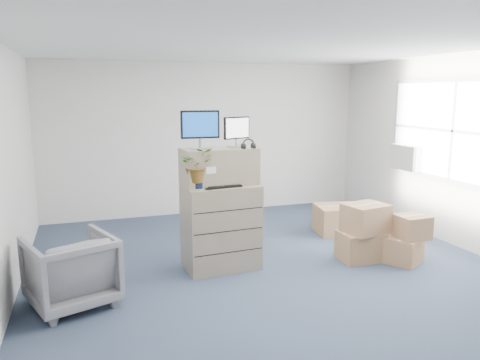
# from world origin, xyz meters

# --- Properties ---
(ground) EXTENTS (7.00, 7.00, 0.00)m
(ground) POSITION_xyz_m (0.00, 0.00, 0.00)
(ground) COLOR #29354B
(ground) RESTS_ON ground
(wall_back) EXTENTS (6.00, 0.02, 2.80)m
(wall_back) POSITION_xyz_m (0.00, 3.51, 1.40)
(wall_back) COLOR beige
(wall_back) RESTS_ON ground
(window) EXTENTS (0.07, 2.72, 1.52)m
(window) POSITION_xyz_m (2.96, 0.50, 1.70)
(window) COLOR #949496
(window) RESTS_ON wall_right
(ac_unit) EXTENTS (0.24, 0.60, 0.40)m
(ac_unit) POSITION_xyz_m (2.87, 1.40, 1.20)
(ac_unit) COLOR silver
(ac_unit) RESTS_ON wall_right
(filing_cabinet_lower) EXTENTS (0.98, 0.64, 1.09)m
(filing_cabinet_lower) POSITION_xyz_m (-0.57, 0.62, 0.55)
(filing_cabinet_lower) COLOR gray
(filing_cabinet_lower) RESTS_ON ground
(filing_cabinet_upper) EXTENTS (0.97, 0.53, 0.47)m
(filing_cabinet_upper) POSITION_xyz_m (-0.57, 0.67, 1.33)
(filing_cabinet_upper) COLOR gray
(filing_cabinet_upper) RESTS_ON filing_cabinet_lower
(monitor_left) EXTENTS (0.48, 0.20, 0.47)m
(monitor_left) POSITION_xyz_m (-0.81, 0.64, 1.83)
(monitor_left) COLOR #99999E
(monitor_left) RESTS_ON filing_cabinet_upper
(monitor_right) EXTENTS (0.38, 0.21, 0.39)m
(monitor_right) POSITION_xyz_m (-0.33, 0.68, 1.78)
(monitor_right) COLOR #99999E
(monitor_right) RESTS_ON filing_cabinet_upper
(headphones) EXTENTS (0.16, 0.03, 0.16)m
(headphones) POSITION_xyz_m (-0.23, 0.51, 1.61)
(headphones) COLOR black
(headphones) RESTS_ON filing_cabinet_upper
(keyboard) EXTENTS (0.50, 0.26, 0.03)m
(keyboard) POSITION_xyz_m (-0.59, 0.50, 1.11)
(keyboard) COLOR black
(keyboard) RESTS_ON filing_cabinet_lower
(mouse) EXTENTS (0.10, 0.07, 0.03)m
(mouse) POSITION_xyz_m (-0.25, 0.51, 1.11)
(mouse) COLOR silver
(mouse) RESTS_ON filing_cabinet_lower
(water_bottle) EXTENTS (0.07, 0.07, 0.24)m
(water_bottle) POSITION_xyz_m (-0.51, 0.64, 1.22)
(water_bottle) COLOR gray
(water_bottle) RESTS_ON filing_cabinet_lower
(phone_dock) EXTENTS (0.06, 0.05, 0.12)m
(phone_dock) POSITION_xyz_m (-0.60, 0.68, 1.14)
(phone_dock) COLOR silver
(phone_dock) RESTS_ON filing_cabinet_lower
(external_drive) EXTENTS (0.24, 0.21, 0.06)m
(external_drive) POSITION_xyz_m (-0.21, 0.74, 1.13)
(external_drive) COLOR black
(external_drive) RESTS_ON filing_cabinet_lower
(tissue_box) EXTENTS (0.29, 0.21, 0.10)m
(tissue_box) POSITION_xyz_m (-0.21, 0.76, 1.21)
(tissue_box) COLOR #3A8DC6
(tissue_box) RESTS_ON external_drive
(potted_plant) EXTENTS (0.39, 0.43, 0.42)m
(potted_plant) POSITION_xyz_m (-0.90, 0.48, 1.33)
(potted_plant) COLOR #94A988
(potted_plant) RESTS_ON filing_cabinet_lower
(office_chair) EXTENTS (1.05, 1.01, 0.85)m
(office_chair) POSITION_xyz_m (-2.39, 0.06, 0.43)
(office_chair) COLOR slate
(office_chair) RESTS_ON ground
(cardboard_boxes) EXTENTS (1.11, 2.13, 0.78)m
(cardboard_boxes) POSITION_xyz_m (1.58, 0.68, 0.31)
(cardboard_boxes) COLOR #A1704E
(cardboard_boxes) RESTS_ON ground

